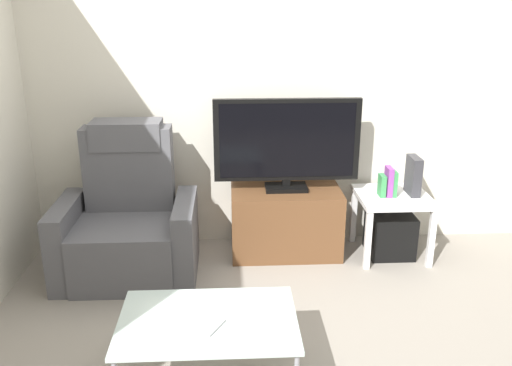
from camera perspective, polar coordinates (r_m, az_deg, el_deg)
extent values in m
plane|color=gray|center=(3.60, 2.62, -13.19)|extent=(6.40, 6.40, 0.00)
cube|color=beige|center=(4.22, 1.40, 10.57)|extent=(6.40, 0.06, 2.60)
cube|color=brown|center=(4.23, 3.15, -4.08)|extent=(0.84, 0.46, 0.52)
cube|color=black|center=(3.99, 3.51, -3.95)|extent=(0.78, 0.02, 0.02)
cube|color=black|center=(4.02, 3.44, -3.22)|extent=(0.34, 0.11, 0.04)
cube|color=black|center=(4.15, 3.19, -0.47)|extent=(0.32, 0.20, 0.03)
cube|color=black|center=(4.14, 3.20, 0.05)|extent=(0.06, 0.04, 0.05)
cube|color=black|center=(4.04, 3.29, 4.56)|extent=(1.10, 0.05, 0.62)
cube|color=black|center=(4.02, 3.33, 4.47)|extent=(1.01, 0.01, 0.56)
cube|color=#515156|center=(4.02, -13.36, -6.69)|extent=(0.70, 0.72, 0.42)
cube|color=#515156|center=(4.08, -13.27, 1.56)|extent=(0.64, 0.20, 0.62)
cube|color=#515156|center=(4.04, -13.49, 5.03)|extent=(0.50, 0.26, 0.20)
cube|color=#515156|center=(4.09, -19.26, -5.74)|extent=(0.14, 0.68, 0.56)
cube|color=#515156|center=(3.94, -7.39, -5.76)|extent=(0.14, 0.68, 0.56)
cube|color=white|center=(4.25, 14.29, -1.42)|extent=(0.54, 0.54, 0.04)
cube|color=white|center=(4.07, 11.74, -5.93)|extent=(0.04, 0.04, 0.46)
cube|color=white|center=(4.21, 18.05, -5.62)|extent=(0.04, 0.04, 0.46)
cube|color=white|center=(4.49, 10.27, -3.40)|extent=(0.04, 0.04, 0.46)
cube|color=white|center=(4.62, 16.03, -3.20)|extent=(0.04, 0.04, 0.46)
cube|color=black|center=(4.37, 13.96, -5.22)|extent=(0.34, 0.34, 0.34)
cube|color=#388C4C|center=(4.17, 13.17, -0.25)|extent=(0.04, 0.11, 0.17)
cube|color=purple|center=(4.18, 13.84, 0.14)|extent=(0.04, 0.12, 0.22)
cube|color=#388C4C|center=(4.19, 14.31, -0.04)|extent=(0.03, 0.11, 0.19)
cube|color=#333338|center=(4.26, 16.30, 0.75)|extent=(0.07, 0.20, 0.29)
cube|color=#B2C6C1|center=(2.81, -5.11, -14.29)|extent=(0.90, 0.60, 0.02)
cylinder|color=gray|center=(3.19, -12.65, -14.47)|extent=(0.02, 0.02, 0.37)
cylinder|color=gray|center=(3.16, 3.05, -14.35)|extent=(0.02, 0.02, 0.37)
cube|color=#B7B7BC|center=(2.74, -4.67, -14.86)|extent=(0.13, 0.17, 0.01)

